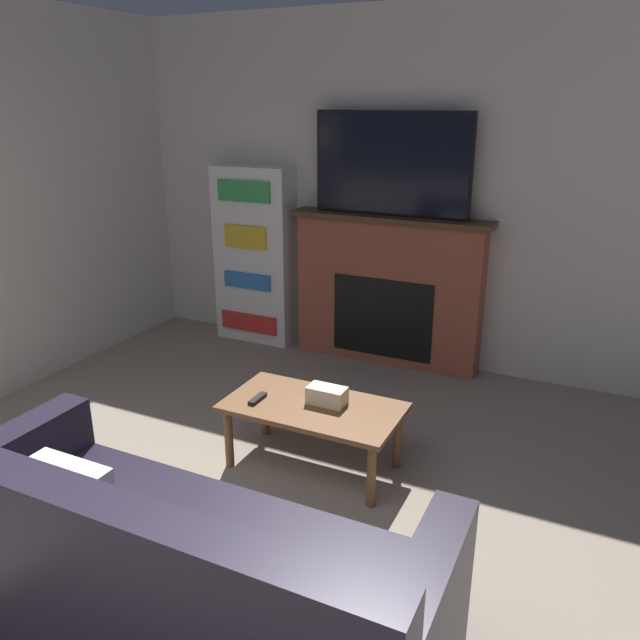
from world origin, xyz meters
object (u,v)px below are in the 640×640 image
object	(u,v)px
tv	(391,164)
couch	(174,582)
fireplace	(388,290)
coffee_table	(313,413)
bookshelf	(255,256)

from	to	relation	value
tv	couch	size ratio (longest dim) A/B	0.60
fireplace	coffee_table	size ratio (longest dim) A/B	1.59
coffee_table	bookshelf	distance (m)	2.21
tv	couch	world-z (taller)	tv
bookshelf	coffee_table	bearing A→B (deg)	-50.35
tv	coffee_table	bearing A→B (deg)	-84.17
fireplace	bookshelf	xyz separation A→B (m)	(-1.21, -0.02, 0.16)
tv	coffee_table	xyz separation A→B (m)	(0.17, -1.67, -1.23)
fireplace	bookshelf	world-z (taller)	bookshelf
couch	bookshelf	xyz separation A→B (m)	(-1.46, 3.03, 0.47)
fireplace	tv	bearing A→B (deg)	-90.00
bookshelf	fireplace	bearing A→B (deg)	1.04
tv	bookshelf	world-z (taller)	tv
fireplace	coffee_table	world-z (taller)	fireplace
fireplace	couch	xyz separation A→B (m)	(0.25, -3.05, -0.31)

